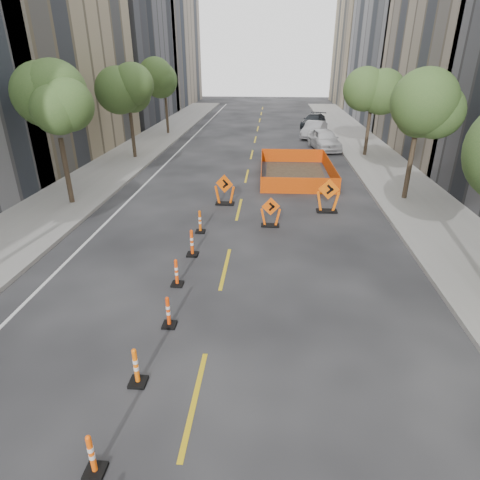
# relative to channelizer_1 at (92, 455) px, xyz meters

# --- Properties ---
(ground_plane) EXTENTS (140.00, 140.00, 0.00)m
(ground_plane) POSITION_rel_channelizer_1_xyz_m (1.47, 3.76, -0.46)
(ground_plane) COLOR black
(sidewalk_left) EXTENTS (4.00, 90.00, 0.15)m
(sidewalk_left) POSITION_rel_channelizer_1_xyz_m (-7.53, 15.76, -0.39)
(sidewalk_left) COLOR gray
(sidewalk_left) RESTS_ON ground
(sidewalk_right) EXTENTS (4.00, 90.00, 0.15)m
(sidewalk_right) POSITION_rel_channelizer_1_xyz_m (10.47, 15.76, -0.39)
(sidewalk_right) COLOR gray
(sidewalk_right) RESTS_ON ground
(bld_left_d) EXTENTS (12.00, 16.00, 14.00)m
(bld_left_d) POSITION_rel_channelizer_1_xyz_m (-15.53, 42.96, 6.54)
(bld_left_d) COLOR #4C4C51
(bld_left_d) RESTS_ON ground
(bld_left_e) EXTENTS (12.00, 20.00, 20.00)m
(bld_left_e) POSITION_rel_channelizer_1_xyz_m (-15.53, 59.36, 9.54)
(bld_left_e) COLOR gray
(bld_left_e) RESTS_ON ground
(bld_right_d) EXTENTS (12.00, 18.00, 20.00)m
(bld_right_d) POSITION_rel_channelizer_1_xyz_m (18.47, 43.96, 9.54)
(bld_right_d) COLOR gray
(bld_right_d) RESTS_ON ground
(bld_right_e) EXTENTS (12.00, 14.00, 16.00)m
(bld_right_e) POSITION_rel_channelizer_1_xyz_m (18.47, 62.36, 7.54)
(bld_right_e) COLOR tan
(bld_right_e) RESTS_ON ground
(tree_l_b) EXTENTS (2.80, 2.80, 5.95)m
(tree_l_b) POSITION_rel_channelizer_1_xyz_m (-6.93, 13.76, 4.06)
(tree_l_b) COLOR #382B1E
(tree_l_b) RESTS_ON ground
(tree_l_c) EXTENTS (2.80, 2.80, 5.95)m
(tree_l_c) POSITION_rel_channelizer_1_xyz_m (-6.93, 23.76, 4.06)
(tree_l_c) COLOR #382B1E
(tree_l_c) RESTS_ON ground
(tree_l_d) EXTENTS (2.80, 2.80, 5.95)m
(tree_l_d) POSITION_rel_channelizer_1_xyz_m (-6.93, 33.76, 4.06)
(tree_l_d) COLOR #382B1E
(tree_l_d) RESTS_ON ground
(tree_r_b) EXTENTS (2.80, 2.80, 5.95)m
(tree_r_b) POSITION_rel_channelizer_1_xyz_m (9.87, 15.76, 4.06)
(tree_r_b) COLOR #382B1E
(tree_r_b) RESTS_ON ground
(tree_r_c) EXTENTS (2.80, 2.80, 5.95)m
(tree_r_c) POSITION_rel_channelizer_1_xyz_m (9.87, 25.76, 4.06)
(tree_r_c) COLOR #382B1E
(tree_r_c) RESTS_ON ground
(channelizer_1) EXTENTS (0.36, 0.36, 0.93)m
(channelizer_1) POSITION_rel_channelizer_1_xyz_m (0.00, 0.00, 0.00)
(channelizer_1) COLOR #FA550A
(channelizer_1) RESTS_ON ground
(channelizer_2) EXTENTS (0.39, 0.39, 0.99)m
(channelizer_2) POSITION_rel_channelizer_1_xyz_m (0.10, 2.16, 0.03)
(channelizer_2) COLOR #FF680A
(channelizer_2) RESTS_ON ground
(channelizer_3) EXTENTS (0.37, 0.37, 0.94)m
(channelizer_3) POSITION_rel_channelizer_1_xyz_m (0.30, 4.33, 0.01)
(channelizer_3) COLOR #E43E09
(channelizer_3) RESTS_ON ground
(channelizer_4) EXTENTS (0.37, 0.37, 0.95)m
(channelizer_4) POSITION_rel_channelizer_1_xyz_m (0.04, 6.49, 0.01)
(channelizer_4) COLOR #F6460A
(channelizer_4) RESTS_ON ground
(channelizer_5) EXTENTS (0.41, 0.41, 1.04)m
(channelizer_5) POSITION_rel_channelizer_1_xyz_m (0.13, 8.66, 0.06)
(channelizer_5) COLOR #EF470A
(channelizer_5) RESTS_ON ground
(channelizer_6) EXTENTS (0.39, 0.39, 0.99)m
(channelizer_6) POSITION_rel_channelizer_1_xyz_m (0.07, 10.82, 0.03)
(channelizer_6) COLOR #E35809
(channelizer_6) RESTS_ON ground
(chevron_sign_left) EXTENTS (1.17, 0.92, 1.54)m
(chevron_sign_left) POSITION_rel_channelizer_1_xyz_m (0.70, 14.42, 0.31)
(chevron_sign_left) COLOR #E95609
(chevron_sign_left) RESTS_ON ground
(chevron_sign_center) EXTENTS (0.96, 0.67, 1.33)m
(chevron_sign_center) POSITION_rel_channelizer_1_xyz_m (3.01, 11.73, 0.20)
(chevron_sign_center) COLOR #FF5B0A
(chevron_sign_center) RESTS_ON ground
(chevron_sign_right) EXTENTS (1.09, 0.66, 1.63)m
(chevron_sign_right) POSITION_rel_channelizer_1_xyz_m (5.69, 13.73, 0.35)
(chevron_sign_right) COLOR #FA630A
(chevron_sign_right) RESTS_ON ground
(safety_fence) EXTENTS (4.39, 7.31, 0.90)m
(safety_fence) POSITION_rel_channelizer_1_xyz_m (4.49, 20.03, -0.01)
(safety_fence) COLOR #FF490D
(safety_fence) RESTS_ON ground
(parked_car_near) EXTENTS (2.62, 4.96, 1.61)m
(parked_car_near) POSITION_rel_channelizer_1_xyz_m (7.10, 28.00, 0.34)
(parked_car_near) COLOR silver
(parked_car_near) RESTS_ON ground
(parked_car_mid) EXTENTS (2.84, 4.65, 1.45)m
(parked_car_mid) POSITION_rel_channelizer_1_xyz_m (6.77, 33.16, 0.26)
(parked_car_mid) COLOR gray
(parked_car_mid) RESTS_ON ground
(parked_car_far) EXTENTS (3.29, 5.02, 1.35)m
(parked_car_far) POSITION_rel_channelizer_1_xyz_m (7.23, 39.01, 0.21)
(parked_car_far) COLOR black
(parked_car_far) RESTS_ON ground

